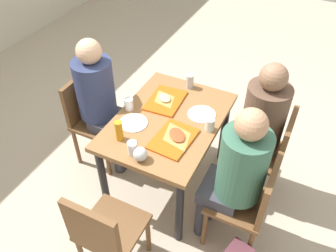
{
  "coord_description": "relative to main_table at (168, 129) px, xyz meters",
  "views": [
    {
      "loc": [
        -1.82,
        -0.89,
        2.47
      ],
      "look_at": [
        0.0,
        0.0,
        0.67
      ],
      "focal_mm": 36.89,
      "sensor_mm": 36.0,
      "label": 1
    }
  ],
  "objects": [
    {
      "name": "person_far_side",
      "position": [
        -0.0,
        0.63,
        0.11
      ],
      "size": [
        0.32,
        0.42,
        1.26
      ],
      "color": "#383842",
      "rests_on": "ground_plane"
    },
    {
      "name": "ground_plane",
      "position": [
        0.0,
        0.0,
        -0.65
      ],
      "size": [
        10.0,
        10.0,
        0.02
      ],
      "primitive_type": "cube",
      "color": "#B7A893"
    },
    {
      "name": "main_table",
      "position": [
        0.0,
        0.0,
        0.0
      ],
      "size": [
        1.09,
        0.78,
        0.74
      ],
      "color": "olive",
      "rests_on": "ground_plane"
    },
    {
      "name": "chair_left_end",
      "position": [
        -0.93,
        0.0,
        -0.14
      ],
      "size": [
        0.4,
        0.4,
        0.85
      ],
      "color": "brown",
      "rests_on": "ground_plane"
    },
    {
      "name": "chair_near_right",
      "position": [
        0.27,
        -0.77,
        -0.14
      ],
      "size": [
        0.4,
        0.4,
        0.85
      ],
      "color": "brown",
      "rests_on": "ground_plane"
    },
    {
      "name": "chair_far_side",
      "position": [
        0.0,
        0.77,
        -0.14
      ],
      "size": [
        0.4,
        0.4,
        0.85
      ],
      "color": "brown",
      "rests_on": "ground_plane"
    },
    {
      "name": "condiment_bottle",
      "position": [
        -0.35,
        0.21,
        0.18
      ],
      "size": [
        0.06,
        0.06,
        0.16
      ],
      "primitive_type": "cylinder",
      "color": "orange",
      "rests_on": "main_table"
    },
    {
      "name": "chair_near_left",
      "position": [
        -0.27,
        -0.77,
        -0.14
      ],
      "size": [
        0.4,
        0.4,
        0.85
      ],
      "color": "brown",
      "rests_on": "ground_plane"
    },
    {
      "name": "plastic_cup_b",
      "position": [
        0.03,
        -0.33,
        0.15
      ],
      "size": [
        0.07,
        0.07,
        0.1
      ],
      "primitive_type": "cylinder",
      "color": "white",
      "rests_on": "main_table"
    },
    {
      "name": "foil_bundle",
      "position": [
        -0.46,
        -0.02,
        0.15
      ],
      "size": [
        0.1,
        0.1,
        0.1
      ],
      "primitive_type": "sphere",
      "color": "silver",
      "rests_on": "main_table"
    },
    {
      "name": "plastic_cup_c",
      "position": [
        -0.43,
        0.06,
        0.15
      ],
      "size": [
        0.07,
        0.07,
        0.1
      ],
      "primitive_type": "cylinder",
      "color": "white",
      "rests_on": "main_table"
    },
    {
      "name": "tray_red_far",
      "position": [
        0.19,
        0.12,
        0.11
      ],
      "size": [
        0.38,
        0.28,
        0.02
      ],
      "primitive_type": "cube",
      "rotation": [
        0.0,
        0.0,
        0.06
      ],
      "color": "#D85914",
      "rests_on": "main_table"
    },
    {
      "name": "person_in_brown_jacket",
      "position": [
        0.27,
        -0.63,
        0.11
      ],
      "size": [
        0.32,
        0.42,
        1.26
      ],
      "color": "#383842",
      "rests_on": "ground_plane"
    },
    {
      "name": "paper_plate_center",
      "position": [
        -0.16,
        0.21,
        0.11
      ],
      "size": [
        0.22,
        0.22,
        0.01
      ],
      "primitive_type": "cylinder",
      "color": "white",
      "rests_on": "main_table"
    },
    {
      "name": "plastic_cup_a",
      "position": [
        -0.03,
        0.33,
        0.15
      ],
      "size": [
        0.07,
        0.07,
        0.1
      ],
      "primitive_type": "cylinder",
      "color": "white",
      "rests_on": "main_table"
    },
    {
      "name": "pizza_slice_a",
      "position": [
        -0.16,
        -0.15,
        0.13
      ],
      "size": [
        0.27,
        0.27,
        0.02
      ],
      "color": "#C68C47",
      "rests_on": "tray_red_near"
    },
    {
      "name": "soda_can",
      "position": [
        0.46,
        0.02,
        0.17
      ],
      "size": [
        0.07,
        0.07,
        0.12
      ],
      "primitive_type": "cylinder",
      "color": "#B7BCC6",
      "rests_on": "main_table"
    },
    {
      "name": "tray_red_near",
      "position": [
        -0.19,
        -0.14,
        0.11
      ],
      "size": [
        0.38,
        0.28,
        0.02
      ],
      "primitive_type": "cube",
      "rotation": [
        0.0,
        0.0,
        -0.07
      ],
      "color": "#D85914",
      "rests_on": "main_table"
    },
    {
      "name": "person_in_red",
      "position": [
        -0.27,
        -0.63,
        0.11
      ],
      "size": [
        0.32,
        0.42,
        1.26
      ],
      "color": "#383842",
      "rests_on": "ground_plane"
    },
    {
      "name": "paper_plate_near_edge",
      "position": [
        0.16,
        -0.21,
        0.11
      ],
      "size": [
        0.22,
        0.22,
        0.01
      ],
      "primitive_type": "cylinder",
      "color": "white",
      "rests_on": "main_table"
    },
    {
      "name": "pizza_slice_b",
      "position": [
        0.19,
        0.13,
        0.13
      ],
      "size": [
        0.22,
        0.22,
        0.02
      ],
      "color": "#C68C47",
      "rests_on": "tray_red_far"
    }
  ]
}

